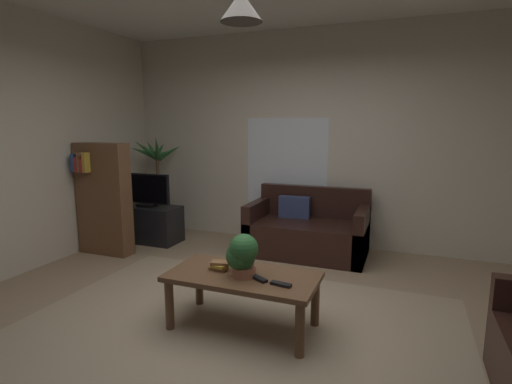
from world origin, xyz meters
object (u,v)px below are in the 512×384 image
(potted_palm_corner, at_px, (158,188))
(pendant_lamp, at_px, (241,6))
(couch_under_window, at_px, (307,232))
(bookshelf_corner, at_px, (103,198))
(tv_stand, at_px, (149,224))
(remote_on_table_1, at_px, (259,279))
(tv, at_px, (146,190))
(book_on_table_1, at_px, (220,266))
(remote_on_table_0, at_px, (281,284))
(potted_plant_on_table, at_px, (242,254))
(book_on_table_2, at_px, (221,263))
(book_on_table_0, at_px, (219,268))
(coffee_table, at_px, (243,282))

(potted_palm_corner, xyz_separation_m, pendant_lamp, (2.29, -2.14, 1.76))
(couch_under_window, distance_m, bookshelf_corner, 2.60)
(tv_stand, bearing_deg, remote_on_table_1, -37.42)
(tv_stand, height_order, bookshelf_corner, bookshelf_corner)
(tv, height_order, potted_palm_corner, potted_palm_corner)
(book_on_table_1, bearing_deg, remote_on_table_1, -12.41)
(remote_on_table_0, xyz_separation_m, potted_plant_on_table, (-0.34, 0.06, 0.17))
(book_on_table_2, height_order, tv, tv)
(bookshelf_corner, bearing_deg, book_on_table_0, -26.65)
(book_on_table_1, distance_m, tv_stand, 2.62)
(coffee_table, distance_m, tv_stand, 2.78)
(coffee_table, xyz_separation_m, potted_palm_corner, (-2.29, 2.14, 0.31))
(remote_on_table_0, bearing_deg, remote_on_table_1, -93.66)
(bookshelf_corner, bearing_deg, coffee_table, -24.76)
(tv, distance_m, bookshelf_corner, 0.64)
(remote_on_table_0, height_order, tv_stand, tv_stand)
(book_on_table_0, distance_m, tv, 2.60)
(coffee_table, relative_size, book_on_table_0, 8.46)
(tv, xyz_separation_m, pendant_lamp, (2.18, -1.70, 1.71))
(couch_under_window, height_order, remote_on_table_0, couch_under_window)
(book_on_table_0, relative_size, remote_on_table_0, 0.88)
(remote_on_table_0, distance_m, bookshelf_corner, 2.98)
(coffee_table, height_order, tv, tv)
(bookshelf_corner, bearing_deg, book_on_table_2, -26.29)
(book_on_table_0, distance_m, bookshelf_corner, 2.41)
(book_on_table_2, bearing_deg, book_on_table_0, -145.16)
(potted_plant_on_table, height_order, tv, tv)
(couch_under_window, xyz_separation_m, book_on_table_1, (-0.24, -1.98, 0.21))
(couch_under_window, relative_size, tv_stand, 1.62)
(book_on_table_0, distance_m, remote_on_table_1, 0.39)
(bookshelf_corner, bearing_deg, tv, 73.17)
(book_on_table_1, distance_m, tv, 2.61)
(book_on_table_2, bearing_deg, remote_on_table_1, -13.71)
(book_on_table_2, relative_size, potted_palm_corner, 0.10)
(remote_on_table_0, bearing_deg, bookshelf_corner, -104.92)
(book_on_table_2, relative_size, remote_on_table_0, 0.94)
(book_on_table_1, bearing_deg, coffee_table, -4.54)
(book_on_table_0, height_order, tv_stand, tv_stand)
(couch_under_window, bearing_deg, coffee_table, -90.91)
(remote_on_table_1, bearing_deg, book_on_table_0, 108.44)
(book_on_table_2, distance_m, potted_palm_corner, 2.97)
(book_on_table_2, distance_m, pendant_lamp, 1.95)
(book_on_table_2, distance_m, tv_stand, 2.62)
(coffee_table, xyz_separation_m, book_on_table_2, (-0.21, 0.02, 0.13))
(book_on_table_0, xyz_separation_m, potted_palm_corner, (-2.07, 2.12, 0.22))
(coffee_table, xyz_separation_m, potted_plant_on_table, (0.02, -0.04, 0.25))
(couch_under_window, xyz_separation_m, pendant_lamp, (-0.03, -2.00, 2.17))
(couch_under_window, distance_m, potted_palm_corner, 2.36)
(bookshelf_corner, bearing_deg, remote_on_table_0, -23.81)
(couch_under_window, distance_m, remote_on_table_1, 2.08)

